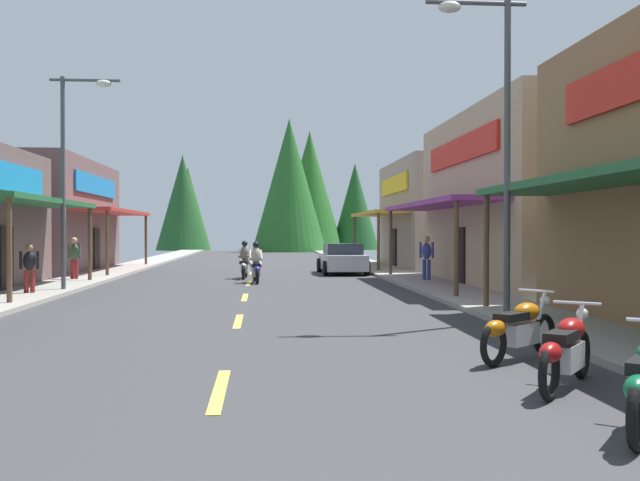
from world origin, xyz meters
The scene contains 18 objects.
ground centered at (0.00, 28.10, -0.05)m, with size 10.75×86.20×0.10m, color #38383A.
sidewalk_left centered at (-6.47, 28.10, 0.06)m, with size 2.19×86.20×0.12m, color #9E9991.
sidewalk_right centered at (6.47, 28.10, 0.06)m, with size 2.19×86.20×0.12m, color #9E9991.
centerline_dashes centered at (0.00, 30.01, 0.01)m, with size 0.16×58.46×0.01m.
storefront_left_far centered at (-11.17, 34.82, 2.67)m, with size 9.10×11.42×5.34m.
storefront_right_middle centered at (11.62, 24.34, 3.10)m, with size 9.97×11.88×6.19m.
storefront_right_far centered at (10.55, 37.03, 2.85)m, with size 7.85×10.10×5.69m.
streetlamp_left centered at (-5.46, 22.64, 4.40)m, with size 2.19×0.30×6.84m.
streetlamp_right centered at (5.46, 14.49, 4.45)m, with size 2.19×0.30×6.93m.
motorcycle_parked_right_2 centered at (4.24, 8.00, 0.49)m, with size 1.40×1.74×1.04m.
motorcycle_parked_right_3 centered at (4.37, 9.94, 0.49)m, with size 1.69×1.47×1.04m.
rider_cruising_lead centered at (0.27, 26.46, 0.66)m, with size 0.61×2.14×1.57m.
rider_cruising_trailing centered at (-0.22, 29.02, 0.66)m, with size 0.60×2.14×1.57m.
pedestrian_by_shop centered at (6.69, 25.93, 1.04)m, with size 0.49×0.41×1.78m.
pedestrian_waiting centered at (-6.41, 21.32, 0.90)m, with size 0.57×0.30×1.57m.
pedestrian_strolling centered at (-6.70, 27.53, 1.00)m, with size 0.54×0.37×1.72m.
parked_car_curbside centered at (4.18, 31.99, 0.69)m, with size 2.11×4.32×1.40m.
treeline_backdrop centered at (2.09, 73.06, 5.78)m, with size 23.62×12.97×13.02m.
Camera 1 is at (0.53, -0.45, 1.94)m, focal length 39.93 mm.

